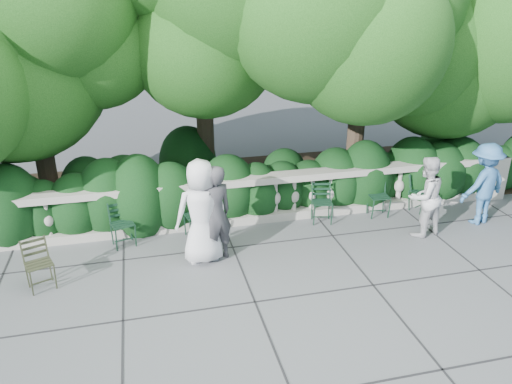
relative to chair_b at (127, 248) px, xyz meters
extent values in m
plane|color=#53555B|center=(2.44, -1.22, 0.00)|extent=(90.00, 90.00, 0.00)
cube|color=#9E998E|center=(2.44, 0.58, 0.09)|extent=(12.00, 0.32, 0.18)
cube|color=#9E998E|center=(2.44, 0.58, 0.93)|extent=(12.00, 0.36, 0.14)
cube|color=#9E998E|center=(8.22, 0.58, 0.50)|extent=(0.44, 0.44, 1.00)
cylinder|color=#3F3023|center=(-1.56, 2.18, 1.40)|extent=(0.40, 0.40, 2.80)
ellipsoid|color=#12380F|center=(-1.56, 1.74, 3.68)|extent=(5.28, 5.28, 3.96)
cylinder|color=#3F3023|center=(1.94, 2.78, 1.70)|extent=(0.40, 0.40, 3.40)
cylinder|color=#3F3023|center=(5.44, 2.08, 1.50)|extent=(0.40, 0.40, 3.00)
ellipsoid|color=#12380F|center=(5.44, 1.62, 3.92)|extent=(5.52, 5.52, 4.14)
cylinder|color=#3F3023|center=(8.44, 2.58, 1.30)|extent=(0.40, 0.40, 2.60)
ellipsoid|color=#12380F|center=(8.44, 2.18, 3.40)|extent=(4.80, 4.80, 3.60)
imported|color=silver|center=(1.35, -0.73, 0.94)|extent=(0.98, 0.69, 1.88)
imported|color=#3C3B40|center=(1.58, -0.76, 0.89)|extent=(0.76, 0.64, 1.78)
imported|color=silver|center=(5.65, -0.75, 0.80)|extent=(0.90, 0.78, 1.61)
imported|color=teal|center=(7.09, -0.55, 0.85)|extent=(1.22, 0.88, 1.70)
camera|label=1|loc=(0.43, -8.54, 4.58)|focal=35.00mm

